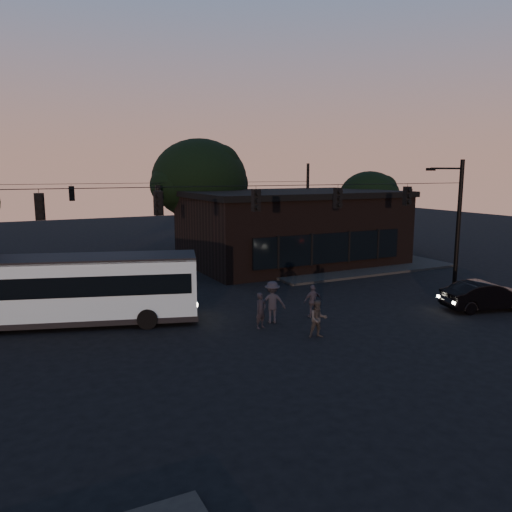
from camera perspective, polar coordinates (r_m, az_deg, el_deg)
name	(u,v)px	position (r m, az deg, el deg)	size (l,w,h in m)	color
ground	(301,345)	(20.29, 5.18, -10.10)	(120.00, 120.00, 0.00)	black
sidewalk_far_right	(338,262)	(38.05, 9.39, -0.72)	(14.00, 10.00, 0.15)	black
building	(291,227)	(37.65, 4.03, 3.33)	(15.40, 10.41, 5.40)	black
tree_behind	(200,179)	(40.72, -6.47, 8.68)	(7.60, 7.60, 9.43)	black
tree_right	(369,197)	(44.34, 12.81, 6.57)	(5.20, 5.20, 6.86)	black
signal_rig_near	(256,225)	(22.71, 0.00, 3.60)	(26.24, 0.30, 7.50)	black
signal_rig_far	(158,207)	(37.66, -11.09, 5.46)	(26.24, 0.30, 7.50)	black
bus	(73,287)	(23.83, -20.17, -3.32)	(11.26, 5.76, 3.10)	#A1C1CD
car	(486,296)	(27.45, 24.81, -4.14)	(1.52, 4.37, 1.44)	black
pedestrian_a	(261,310)	(22.07, 0.56, -6.24)	(0.58, 0.38, 1.60)	black
pedestrian_b	(318,319)	(21.01, 7.11, -7.14)	(0.78, 0.60, 1.60)	#2C2928
pedestrian_c	(313,301)	(23.84, 6.53, -5.13)	(0.92, 0.38, 1.56)	#322F39
pedestrian_d	(272,302)	(22.81, 1.87, -5.28)	(1.25, 0.72, 1.93)	black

